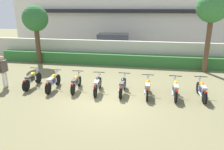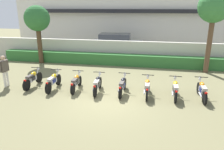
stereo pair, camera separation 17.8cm
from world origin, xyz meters
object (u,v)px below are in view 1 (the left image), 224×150
object	(u,v)px
motorcycle_in_row_1	(53,81)
motorcycle_in_row_3	(98,84)
motorcycle_in_row_2	(76,82)
motorcycle_in_row_0	(32,79)
motorcycle_in_row_6	(175,89)
motorcycle_in_row_7	(202,89)
motorcycle_in_row_4	(123,85)
motorcycle_in_row_5	(147,87)
parked_car	(115,44)
tree_near_inspector	(35,20)
inspector_person	(3,69)
tree_far_side	(212,8)

from	to	relation	value
motorcycle_in_row_1	motorcycle_in_row_3	size ratio (longest dim) A/B	1.04
motorcycle_in_row_2	motorcycle_in_row_3	xyz separation A→B (m)	(1.17, -0.10, 0.01)
motorcycle_in_row_0	motorcycle_in_row_1	distance (m)	1.27
motorcycle_in_row_6	motorcycle_in_row_7	xyz separation A→B (m)	(1.23, 0.10, -0.00)
motorcycle_in_row_0	motorcycle_in_row_6	world-z (taller)	motorcycle_in_row_0
motorcycle_in_row_1	motorcycle_in_row_4	world-z (taller)	motorcycle_in_row_1
motorcycle_in_row_5	motorcycle_in_row_2	bearing A→B (deg)	87.79
parked_car	tree_near_inspector	distance (m)	7.01
parked_car	motorcycle_in_row_7	xyz separation A→B (m)	(5.63, -8.95, -0.49)
inspector_person	motorcycle_in_row_0	bearing A→B (deg)	9.41
motorcycle_in_row_5	tree_far_side	bearing A→B (deg)	-38.61
tree_far_side	motorcycle_in_row_6	bearing A→B (deg)	-116.69
tree_far_side	inspector_person	xyz separation A→B (m)	(-11.28, -4.88, -3.05)
motorcycle_in_row_4	motorcycle_in_row_7	xyz separation A→B (m)	(3.76, 0.07, 0.00)
motorcycle_in_row_2	motorcycle_in_row_3	distance (m)	1.18
parked_car	tree_far_side	bearing A→B (deg)	-36.12
motorcycle_in_row_2	motorcycle_in_row_7	size ratio (longest dim) A/B	0.98
motorcycle_in_row_0	motorcycle_in_row_3	distance (m)	3.66
motorcycle_in_row_1	tree_far_side	bearing A→B (deg)	-63.45
tree_far_side	motorcycle_in_row_4	distance (m)	7.70
parked_car	motorcycle_in_row_3	bearing A→B (deg)	-89.74
parked_car	tree_near_inspector	bearing A→B (deg)	-145.68
motorcycle_in_row_4	motorcycle_in_row_7	bearing A→B (deg)	-87.63
motorcycle_in_row_7	parked_car	bearing A→B (deg)	30.99
tree_far_side	motorcycle_in_row_7	bearing A→B (deg)	-103.90
motorcycle_in_row_5	motorcycle_in_row_6	xyz separation A→B (m)	(1.31, 0.04, -0.00)
tree_far_side	motorcycle_in_row_0	size ratio (longest dim) A/B	2.71
motorcycle_in_row_1	motorcycle_in_row_6	xyz separation A→B (m)	(6.19, 0.06, -0.01)
motorcycle_in_row_2	inspector_person	world-z (taller)	inspector_person
motorcycle_in_row_6	motorcycle_in_row_7	size ratio (longest dim) A/B	0.99
motorcycle_in_row_2	tree_far_side	bearing A→B (deg)	-61.13
motorcycle_in_row_1	motorcycle_in_row_0	bearing A→B (deg)	81.17
tree_near_inspector	motorcycle_in_row_5	distance (m)	10.12
parked_car	tree_near_inspector	size ratio (longest dim) A/B	1.07
tree_far_side	motorcycle_in_row_2	bearing A→B (deg)	-147.50
motorcycle_in_row_4	motorcycle_in_row_6	bearing A→B (deg)	-89.39
motorcycle_in_row_7	motorcycle_in_row_6	bearing A→B (deg)	93.52
tree_near_inspector	motorcycle_in_row_4	xyz separation A→B (m)	(7.10, -4.97, -2.82)
motorcycle_in_row_3	motorcycle_in_row_5	xyz separation A→B (m)	(2.49, 0.01, -0.00)
motorcycle_in_row_4	tree_far_side	bearing A→B (deg)	-44.98
tree_near_inspector	motorcycle_in_row_1	xyz separation A→B (m)	(3.43, -5.05, -2.82)
tree_near_inspector	motorcycle_in_row_0	world-z (taller)	tree_near_inspector
motorcycle_in_row_1	motorcycle_in_row_7	size ratio (longest dim) A/B	1.05
tree_far_side	motorcycle_in_row_0	distance (m)	11.46
motorcycle_in_row_3	motorcycle_in_row_6	distance (m)	3.80
parked_car	motorcycle_in_row_7	size ratio (longest dim) A/B	2.50
motorcycle_in_row_1	motorcycle_in_row_5	xyz separation A→B (m)	(4.88, 0.02, -0.00)
motorcycle_in_row_7	motorcycle_in_row_0	bearing A→B (deg)	88.96
tree_near_inspector	motorcycle_in_row_0	bearing A→B (deg)	-66.18
motorcycle_in_row_0	motorcycle_in_row_2	distance (m)	2.49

